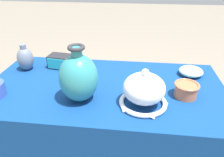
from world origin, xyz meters
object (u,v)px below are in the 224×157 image
vase_dome_bell (144,91)px  bowl_shallow_celadon (191,71)px  vase_tall_bulbous (79,77)px  mosaic_tile_box (60,61)px  cup_wide_terracotta (186,90)px  jar_round_slate (25,59)px

vase_dome_bell → bowl_shallow_celadon: vase_dome_bell is taller
vase_tall_bulbous → vase_dome_bell: bearing=-1.9°
vase_dome_bell → mosaic_tile_box: (-0.52, 0.35, -0.03)m
mosaic_tile_box → bowl_shallow_celadon: bearing=6.3°
mosaic_tile_box → cup_wide_terracotta: size_ratio=1.15×
cup_wide_terracotta → mosaic_tile_box: bearing=160.4°
vase_tall_bulbous → mosaic_tile_box: size_ratio=1.95×
bowl_shallow_celadon → jar_round_slate: jar_round_slate is taller
cup_wide_terracotta → jar_round_slate: (-0.91, 0.20, 0.03)m
mosaic_tile_box → bowl_shallow_celadon: 0.79m
mosaic_tile_box → cup_wide_terracotta: (0.72, -0.26, -0.00)m
vase_tall_bulbous → vase_dome_bell: size_ratio=1.17×
bowl_shallow_celadon → mosaic_tile_box: bearing=178.5°
mosaic_tile_box → vase_tall_bulbous: bearing=-50.1°
mosaic_tile_box → jar_round_slate: bearing=-154.7°
vase_tall_bulbous → vase_dome_bell: 0.30m
vase_dome_bell → jar_round_slate: size_ratio=1.45×
bowl_shallow_celadon → cup_wide_terracotta: bearing=-106.6°
mosaic_tile_box → vase_dome_bell: bearing=-26.6°
vase_dome_bell → cup_wide_terracotta: (0.21, 0.09, -0.04)m
vase_dome_bell → mosaic_tile_box: 0.62m
bowl_shallow_celadon → vase_tall_bulbous: bearing=-150.9°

